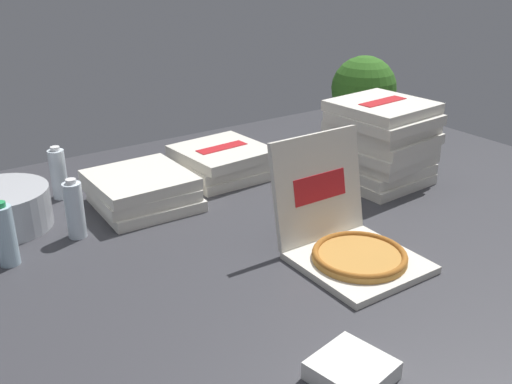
{
  "coord_description": "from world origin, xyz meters",
  "views": [
    {
      "loc": [
        -0.98,
        -1.4,
        0.92
      ],
      "look_at": [
        0.05,
        0.1,
        0.14
      ],
      "focal_mm": 40.87,
      "sensor_mm": 36.0,
      "label": 1
    }
  ],
  "objects_px": {
    "pizza_stack_left_mid": "(142,190)",
    "potted_plant": "(363,94)",
    "pizza_stack_right_mid": "(381,142)",
    "pizza_stack_left_far": "(222,161)",
    "water_bottle_2": "(75,210)",
    "water_bottle_3": "(58,174)",
    "napkin_pile": "(352,370)",
    "ice_bucket": "(2,209)",
    "water_bottle_1": "(5,235)",
    "open_pizza_box": "(347,238)"
  },
  "relations": [
    {
      "from": "water_bottle_2",
      "to": "water_bottle_3",
      "type": "relative_size",
      "value": 1.0
    },
    {
      "from": "napkin_pile",
      "to": "pizza_stack_left_mid",
      "type": "bearing_deg",
      "value": 89.71
    },
    {
      "from": "napkin_pile",
      "to": "water_bottle_2",
      "type": "bearing_deg",
      "value": 105.17
    },
    {
      "from": "pizza_stack_right_mid",
      "to": "pizza_stack_left_mid",
      "type": "distance_m",
      "value": 0.98
    },
    {
      "from": "pizza_stack_left_mid",
      "to": "water_bottle_1",
      "type": "relative_size",
      "value": 1.77
    },
    {
      "from": "open_pizza_box",
      "to": "water_bottle_1",
      "type": "relative_size",
      "value": 2.03
    },
    {
      "from": "pizza_stack_left_mid",
      "to": "pizza_stack_left_far",
      "type": "xyz_separation_m",
      "value": [
        0.41,
        0.1,
        0.0
      ]
    },
    {
      "from": "potted_plant",
      "to": "napkin_pile",
      "type": "height_order",
      "value": "potted_plant"
    },
    {
      "from": "pizza_stack_left_mid",
      "to": "water_bottle_3",
      "type": "xyz_separation_m",
      "value": [
        -0.23,
        0.25,
        0.04
      ]
    },
    {
      "from": "ice_bucket",
      "to": "pizza_stack_right_mid",
      "type": "bearing_deg",
      "value": -16.69
    },
    {
      "from": "pizza_stack_left_far",
      "to": "ice_bucket",
      "type": "xyz_separation_m",
      "value": [
        -0.89,
        0.0,
        0.01
      ]
    },
    {
      "from": "pizza_stack_left_mid",
      "to": "water_bottle_2",
      "type": "height_order",
      "value": "water_bottle_2"
    },
    {
      "from": "ice_bucket",
      "to": "water_bottle_1",
      "type": "bearing_deg",
      "value": -99.55
    },
    {
      "from": "water_bottle_2",
      "to": "potted_plant",
      "type": "bearing_deg",
      "value": 8.47
    },
    {
      "from": "pizza_stack_right_mid",
      "to": "pizza_stack_left_far",
      "type": "relative_size",
      "value": 1.09
    },
    {
      "from": "open_pizza_box",
      "to": "napkin_pile",
      "type": "bearing_deg",
      "value": -131.21
    },
    {
      "from": "pizza_stack_right_mid",
      "to": "water_bottle_1",
      "type": "height_order",
      "value": "pizza_stack_right_mid"
    },
    {
      "from": "pizza_stack_right_mid",
      "to": "pizza_stack_left_mid",
      "type": "bearing_deg",
      "value": 160.97
    },
    {
      "from": "pizza_stack_left_far",
      "to": "pizza_stack_left_mid",
      "type": "bearing_deg",
      "value": -166.25
    },
    {
      "from": "water_bottle_2",
      "to": "potted_plant",
      "type": "distance_m",
      "value": 1.55
    },
    {
      "from": "open_pizza_box",
      "to": "pizza_stack_right_mid",
      "type": "bearing_deg",
      "value": 36.77
    },
    {
      "from": "pizza_stack_left_mid",
      "to": "potted_plant",
      "type": "bearing_deg",
      "value": 5.36
    },
    {
      "from": "ice_bucket",
      "to": "potted_plant",
      "type": "xyz_separation_m",
      "value": [
        1.72,
        0.01,
        0.17
      ]
    },
    {
      "from": "open_pizza_box",
      "to": "water_bottle_2",
      "type": "height_order",
      "value": "open_pizza_box"
    },
    {
      "from": "water_bottle_3",
      "to": "pizza_stack_left_far",
      "type": "bearing_deg",
      "value": -13.12
    },
    {
      "from": "water_bottle_1",
      "to": "potted_plant",
      "type": "relative_size",
      "value": 0.49
    },
    {
      "from": "water_bottle_2",
      "to": "potted_plant",
      "type": "height_order",
      "value": "potted_plant"
    },
    {
      "from": "pizza_stack_right_mid",
      "to": "water_bottle_3",
      "type": "bearing_deg",
      "value": 153.79
    },
    {
      "from": "water_bottle_1",
      "to": "potted_plant",
      "type": "height_order",
      "value": "potted_plant"
    },
    {
      "from": "pizza_stack_right_mid",
      "to": "ice_bucket",
      "type": "bearing_deg",
      "value": 163.31
    },
    {
      "from": "pizza_stack_left_far",
      "to": "napkin_pile",
      "type": "xyz_separation_m",
      "value": [
        -0.42,
        -1.26,
        -0.04
      ]
    },
    {
      "from": "water_bottle_1",
      "to": "water_bottle_2",
      "type": "xyz_separation_m",
      "value": [
        0.23,
        0.06,
        0.0
      ]
    },
    {
      "from": "pizza_stack_left_mid",
      "to": "potted_plant",
      "type": "height_order",
      "value": "potted_plant"
    },
    {
      "from": "water_bottle_1",
      "to": "water_bottle_2",
      "type": "height_order",
      "value": "same"
    },
    {
      "from": "pizza_stack_left_far",
      "to": "water_bottle_2",
      "type": "height_order",
      "value": "water_bottle_2"
    },
    {
      "from": "open_pizza_box",
      "to": "water_bottle_1",
      "type": "xyz_separation_m",
      "value": [
        -0.89,
        0.56,
        0.03
      ]
    },
    {
      "from": "pizza_stack_left_mid",
      "to": "pizza_stack_left_far",
      "type": "height_order",
      "value": "pizza_stack_left_far"
    },
    {
      "from": "pizza_stack_right_mid",
      "to": "potted_plant",
      "type": "relative_size",
      "value": 0.96
    },
    {
      "from": "open_pizza_box",
      "to": "water_bottle_3",
      "type": "xyz_separation_m",
      "value": [
        -0.6,
        0.99,
        0.03
      ]
    },
    {
      "from": "pizza_stack_left_mid",
      "to": "potted_plant",
      "type": "relative_size",
      "value": 0.87
    },
    {
      "from": "water_bottle_3",
      "to": "water_bottle_1",
      "type": "bearing_deg",
      "value": -124.41
    },
    {
      "from": "ice_bucket",
      "to": "water_bottle_2",
      "type": "bearing_deg",
      "value": -48.49
    },
    {
      "from": "ice_bucket",
      "to": "water_bottle_1",
      "type": "distance_m",
      "value": 0.28
    },
    {
      "from": "open_pizza_box",
      "to": "water_bottle_3",
      "type": "distance_m",
      "value": 1.16
    },
    {
      "from": "open_pizza_box",
      "to": "napkin_pile",
      "type": "xyz_separation_m",
      "value": [
        -0.37,
        -0.42,
        -0.05
      ]
    },
    {
      "from": "water_bottle_1",
      "to": "napkin_pile",
      "type": "bearing_deg",
      "value": -62.21
    },
    {
      "from": "pizza_stack_left_far",
      "to": "ice_bucket",
      "type": "bearing_deg",
      "value": 179.94
    },
    {
      "from": "napkin_pile",
      "to": "ice_bucket",
      "type": "bearing_deg",
      "value": 110.55
    },
    {
      "from": "water_bottle_3",
      "to": "napkin_pile",
      "type": "bearing_deg",
      "value": -80.83
    },
    {
      "from": "pizza_stack_right_mid",
      "to": "pizza_stack_left_mid",
      "type": "height_order",
      "value": "pizza_stack_right_mid"
    }
  ]
}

